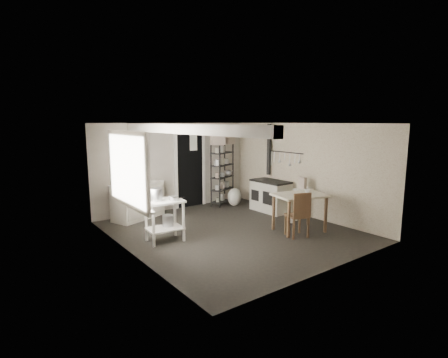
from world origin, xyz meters
TOP-DOWN VIEW (x-y plane):
  - floor at (0.00, 0.00)m, footprint 5.00×5.00m
  - ceiling at (0.00, 0.00)m, footprint 5.00×5.00m
  - wall_back at (0.00, 2.50)m, footprint 4.50×0.02m
  - wall_front at (0.00, -2.50)m, footprint 4.50×0.02m
  - wall_left at (-2.25, 0.00)m, footprint 0.02×5.00m
  - wall_right at (2.25, 0.00)m, footprint 0.02×5.00m
  - window at (-2.22, 0.20)m, footprint 0.12×1.76m
  - doorway at (0.45, 2.47)m, footprint 0.96×0.10m
  - ceiling_beam at (-1.20, 0.00)m, footprint 0.18×5.00m
  - wallpaper_panel at (2.24, 0.00)m, footprint 0.01×5.00m
  - utensil_rail at (2.19, 0.60)m, footprint 0.06×1.20m
  - prep_table at (-1.46, 0.29)m, footprint 0.76×0.57m
  - stockpot at (-1.59, 0.35)m, footprint 0.30×0.30m
  - saucepan at (-1.30, 0.20)m, footprint 0.25×0.25m
  - bucket at (-1.36, 0.35)m, footprint 0.21×0.21m
  - base_cabinets at (-1.21, 2.18)m, footprint 1.45×1.01m
  - mixing_bowl at (-1.13, 2.14)m, footprint 0.36×0.36m
  - counter_cup at (-1.53, 2.12)m, footprint 0.13×0.13m
  - shelf_rack at (1.28, 2.11)m, footprint 0.87×0.62m
  - shelf_jar at (1.02, 2.06)m, footprint 0.10×0.10m
  - storage_box_a at (1.11, 2.09)m, footprint 0.44×0.41m
  - storage_box_b at (1.51, 2.15)m, footprint 0.36×0.35m
  - stove at (1.85, 0.75)m, footprint 0.59×1.04m
  - stovepipe at (2.14, 1.14)m, footprint 0.13×0.13m
  - side_ledge at (1.95, -0.26)m, footprint 0.51×0.30m
  - oats_box at (1.92, -0.26)m, footprint 0.13×0.19m
  - work_table at (1.16, -0.85)m, footprint 1.22×0.99m
  - table_cup at (1.32, -0.91)m, footprint 0.13×0.13m
  - chair at (0.85, -1.06)m, footprint 0.50×0.51m
  - flour_sack at (1.47, 1.79)m, footprint 0.42×0.36m
  - floor_crock at (1.51, -0.31)m, footprint 0.15×0.15m

SIDE VIEW (x-z plane):
  - floor at x=0.00m, z-range 0.00..0.00m
  - floor_crock at x=1.51m, z-range 0.00..0.15m
  - flour_sack at x=1.47m, z-range -0.01..0.49m
  - work_table at x=1.16m, z-range -0.02..0.78m
  - bucket at x=-1.36m, z-range 0.27..0.50m
  - prep_table at x=-1.46m, z-range -0.01..0.81m
  - side_ledge at x=1.95m, z-range 0.05..0.81m
  - stove at x=1.85m, z-range 0.03..0.85m
  - base_cabinets at x=-1.21m, z-range 0.02..0.90m
  - chair at x=0.85m, z-range 0.01..0.96m
  - table_cup at x=1.32m, z-range 0.76..0.86m
  - saucepan at x=-1.30m, z-range 0.80..0.90m
  - stockpot at x=-1.59m, z-range 0.81..1.07m
  - shelf_rack at x=1.28m, z-range 0.10..1.80m
  - mixing_bowl at x=-1.13m, z-range 0.92..0.99m
  - counter_cup at x=-1.53m, z-range 0.92..1.01m
  - doorway at x=0.45m, z-range -0.04..2.04m
  - oats_box at x=1.92m, z-range 0.87..1.15m
  - wall_back at x=0.00m, z-range 0.00..2.30m
  - wall_front at x=0.00m, z-range 0.00..2.30m
  - wall_left at x=-2.25m, z-range 0.00..2.30m
  - wall_right at x=2.25m, z-range 0.00..2.30m
  - wallpaper_panel at x=2.24m, z-range 0.00..2.30m
  - shelf_jar at x=1.02m, z-range 1.27..1.45m
  - window at x=-2.22m, z-range 0.86..2.14m
  - utensil_rail at x=2.19m, z-range 1.33..1.77m
  - stovepipe at x=2.14m, z-range 0.95..2.23m
  - storage_box_b at x=1.51m, z-range 1.89..2.09m
  - storage_box_a at x=1.11m, z-range 1.89..2.13m
  - ceiling_beam at x=-1.20m, z-range 2.11..2.29m
  - ceiling at x=0.00m, z-range 2.30..2.30m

